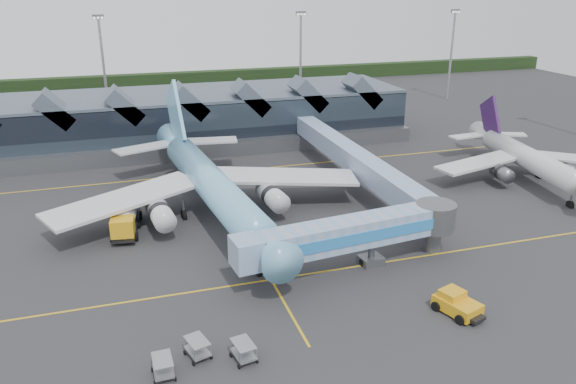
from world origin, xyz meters
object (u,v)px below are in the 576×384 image
object	(u,v)px
jet_bridge	(364,232)
pushback_tug	(457,304)
regional_jet	(525,157)
main_airliner	(209,182)
fuel_truck	(126,215)

from	to	relation	value
jet_bridge	pushback_tug	xyz separation A→B (m)	(4.62, -10.98, -3.17)
regional_jet	jet_bridge	xyz separation A→B (m)	(-35.96, -18.96, 0.54)
jet_bridge	pushback_tug	world-z (taller)	jet_bridge
main_airliner	pushback_tug	world-z (taller)	main_airliner
main_airliner	regional_jet	distance (m)	49.13
regional_jet	pushback_tug	bearing A→B (deg)	-128.13
main_airliner	fuel_truck	world-z (taller)	main_airliner
jet_bridge	fuel_truck	bearing A→B (deg)	137.13
jet_bridge	regional_jet	bearing A→B (deg)	21.29
fuel_truck	pushback_tug	world-z (taller)	fuel_truck
regional_jet	fuel_truck	xyz separation A→B (m)	(-59.89, -1.35, -1.56)
main_airliner	pushback_tug	bearing A→B (deg)	-65.82
pushback_tug	jet_bridge	bearing A→B (deg)	94.31
fuel_truck	pushback_tug	bearing A→B (deg)	-37.48
regional_jet	main_airliner	bearing A→B (deg)	-172.36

